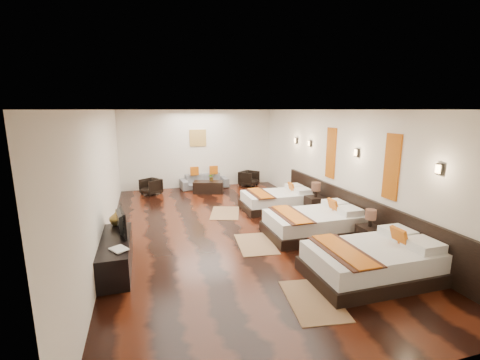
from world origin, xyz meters
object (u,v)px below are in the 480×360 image
object	(u,v)px
nightstand_b	(315,204)
coffee_table	(208,187)
tv_console	(116,254)
bed_near	(373,261)
sofa	(204,181)
armchair_left	(151,187)
table_plant	(212,177)
nightstand_a	(369,234)
tv	(118,222)
book	(112,251)
armchair_right	(249,178)
figurine	(117,217)
bed_far	(277,200)
bed_mid	(314,223)

from	to	relation	value
nightstand_b	coffee_table	distance (m)	3.96
tv_console	coffee_table	size ratio (longest dim) A/B	1.80
bed_near	coffee_table	xyz separation A→B (m)	(-1.55, 6.55, -0.09)
sofa	armchair_left	distance (m)	1.94
nightstand_b	table_plant	xyz separation A→B (m)	(-2.17, 3.28, 0.22)
nightstand_b	nightstand_a	bearing A→B (deg)	-90.00
tv	coffee_table	size ratio (longest dim) A/B	0.83
tv_console	coffee_table	world-z (taller)	tv_console
sofa	book	bearing A→B (deg)	-117.28
tv_console	armchair_right	world-z (taller)	armchair_right
armchair_left	coffee_table	world-z (taller)	armchair_left
tv	figurine	size ratio (longest dim) A/B	2.58
book	nightstand_a	bearing A→B (deg)	0.79
figurine	coffee_table	world-z (taller)	figurine
bed_far	coffee_table	bearing A→B (deg)	122.79
armchair_right	table_plant	world-z (taller)	table_plant
nightstand_b	tv_console	world-z (taller)	nightstand_b
tv_console	sofa	world-z (taller)	tv_console
book	sofa	size ratio (longest dim) A/B	0.18
figurine	coffee_table	xyz separation A→B (m)	(2.65, 4.18, -0.51)
nightstand_a	sofa	xyz separation A→B (m)	(-2.29, 6.22, -0.04)
bed_mid	tv_console	size ratio (longest dim) A/B	1.17
armchair_left	armchair_right	size ratio (longest dim) A/B	0.95
figurine	armchair_left	xyz separation A→B (m)	(0.76, 4.53, -0.44)
tv_console	book	size ratio (longest dim) A/B	5.88
bed_far	table_plant	bearing A→B (deg)	120.08
bed_far	table_plant	xyz separation A→B (m)	(-1.42, 2.45, 0.28)
armchair_left	bed_near	bearing A→B (deg)	-8.75
tv	figurine	bearing A→B (deg)	-2.88
nightstand_b	book	size ratio (longest dim) A/B	2.96
bed_mid	bed_far	xyz separation A→B (m)	(-0.00, 2.12, -0.02)
sofa	armchair_right	world-z (taller)	armchair_right
nightstand_b	figurine	bearing A→B (deg)	-169.09
coffee_table	bed_near	bearing A→B (deg)	-76.72
armchair_right	coffee_table	distance (m)	1.80
tv	figurine	xyz separation A→B (m)	(-0.05, 0.53, -0.08)
bed_near	nightstand_b	bearing A→B (deg)	77.32
sofa	armchair_left	bearing A→B (deg)	-172.61
figurine	coffee_table	size ratio (longest dim) A/B	0.32
armchair_left	table_plant	xyz separation A→B (m)	(2.02, -0.30, 0.27)
coffee_table	nightstand_a	bearing A→B (deg)	-67.25
bed_near	tv	xyz separation A→B (m)	(-4.15, 1.84, 0.50)
bed_far	armchair_right	size ratio (longest dim) A/B	3.18
table_plant	tv	bearing A→B (deg)	-119.83
bed_mid	coffee_table	distance (m)	4.78
bed_mid	table_plant	xyz separation A→B (m)	(-1.42, 4.57, 0.26)
bed_far	book	bearing A→B (deg)	-143.17
bed_far	table_plant	distance (m)	2.84
tv	sofa	xyz separation A→B (m)	(2.60, 5.46, -0.54)
coffee_table	armchair_left	bearing A→B (deg)	169.46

